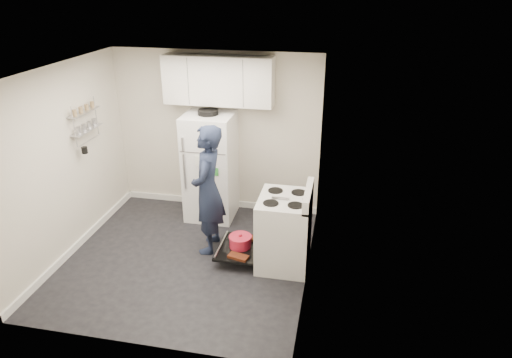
% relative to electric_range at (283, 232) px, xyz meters
% --- Properties ---
extents(room, '(3.21, 3.21, 2.51)m').
position_rel_electric_range_xyz_m(room, '(-1.29, -0.12, 0.74)').
color(room, black).
rests_on(room, ground).
extents(electric_range, '(0.66, 0.76, 1.10)m').
position_rel_electric_range_xyz_m(electric_range, '(0.00, 0.00, 0.00)').
color(electric_range, silver).
rests_on(electric_range, ground).
extents(open_oven_door, '(0.55, 0.70, 0.23)m').
position_rel_electric_range_xyz_m(open_oven_door, '(-0.58, 0.01, -0.28)').
color(open_oven_door, black).
rests_on(open_oven_door, ground).
extents(refrigerator, '(0.72, 0.74, 1.71)m').
position_rel_electric_range_xyz_m(refrigerator, '(-1.28, 1.10, 0.36)').
color(refrigerator, white).
rests_on(refrigerator, ground).
extents(upper_cabinets, '(1.60, 0.33, 0.70)m').
position_rel_electric_range_xyz_m(upper_cabinets, '(-1.16, 1.28, 1.63)').
color(upper_cabinets, silver).
rests_on(upper_cabinets, room).
extents(wall_shelf_rack, '(0.14, 0.60, 0.61)m').
position_rel_electric_range_xyz_m(wall_shelf_rack, '(-2.78, 0.34, 1.21)').
color(wall_shelf_rack, '#B2B2B7').
rests_on(wall_shelf_rack, room).
extents(person, '(0.46, 0.67, 1.78)m').
position_rel_electric_range_xyz_m(person, '(-1.04, 0.16, 0.42)').
color(person, '#192138').
rests_on(person, ground).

